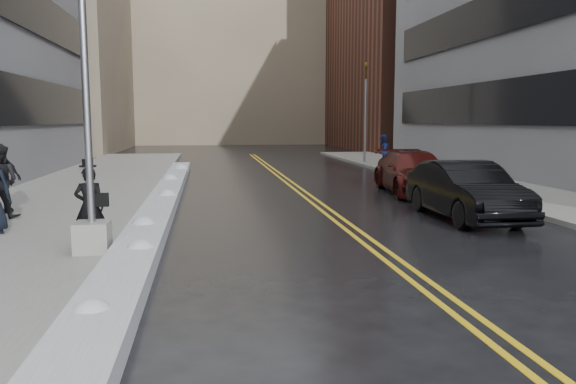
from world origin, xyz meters
name	(u,v)px	position (x,y,z in m)	size (l,w,h in m)	color
ground	(272,281)	(0.00, 0.00, 0.00)	(160.00, 160.00, 0.00)	black
sidewalk_west	(64,201)	(-5.75, 10.00, 0.07)	(5.50, 50.00, 0.15)	gray
sidewalk_east	(509,192)	(10.00, 10.00, 0.07)	(4.00, 50.00, 0.15)	gray
lane_line_left	(305,198)	(2.35, 10.00, 0.00)	(0.12, 50.00, 0.01)	gold
lane_line_right	(314,198)	(2.65, 10.00, 0.00)	(0.12, 50.00, 0.01)	gold
snow_ridge	(161,205)	(-2.45, 8.00, 0.17)	(0.90, 30.00, 0.34)	silver
building_west_far	(39,48)	(-15.50, 44.00, 9.00)	(14.00, 22.00, 18.00)	gray
building_far	(230,50)	(2.00, 60.00, 11.00)	(36.00, 16.00, 22.00)	gray
lamppost	(88,130)	(-3.30, 2.00, 2.53)	(0.65, 0.65, 7.62)	gray
fire_hydrant	(484,180)	(9.00, 10.00, 0.55)	(0.26, 0.26, 0.73)	maroon
traffic_signal	(365,108)	(8.50, 24.00, 3.40)	(0.16, 0.20, 6.00)	gray
pedestrian_fedora	(90,206)	(-3.46, 2.65, 0.96)	(0.59, 0.39, 1.63)	black
pedestrian_b	(0,181)	(-6.45, 6.39, 1.12)	(0.94, 0.73, 1.93)	black
pedestrian_d	(1,178)	(-6.70, 7.20, 1.12)	(1.14, 0.47, 1.94)	black
pedestrian_east	(383,151)	(8.27, 19.72, 1.05)	(0.87, 0.68, 1.79)	navy
car_black	(466,191)	(5.96, 5.17, 0.80)	(1.69, 4.84, 1.60)	black
car_maroon	(414,172)	(6.58, 10.74, 0.79)	(2.20, 5.41, 1.57)	#360A08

